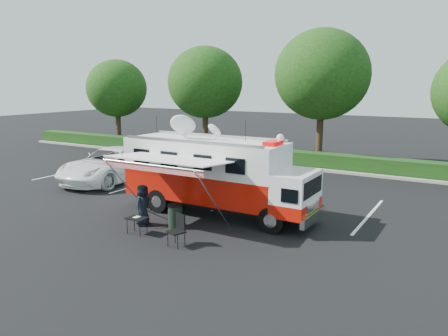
# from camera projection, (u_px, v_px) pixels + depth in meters

# --- Properties ---
(ground_plane) EXTENTS (120.00, 120.00, 0.00)m
(ground_plane) POSITION_uv_depth(u_px,v_px,m) (218.00, 214.00, 18.28)
(ground_plane) COLOR black
(ground_plane) RESTS_ON ground
(back_border) EXTENTS (60.00, 6.14, 8.87)m
(back_border) POSITION_uv_depth(u_px,v_px,m) (338.00, 89.00, 27.67)
(back_border) COLOR #9E998E
(back_border) RESTS_ON ground_plane
(stall_lines) EXTENTS (24.12, 5.50, 0.01)m
(stall_lines) POSITION_uv_depth(u_px,v_px,m) (241.00, 197.00, 21.07)
(stall_lines) COLOR silver
(stall_lines) RESTS_ON ground_plane
(command_truck) EXTENTS (8.28, 2.28, 3.98)m
(command_truck) POSITION_uv_depth(u_px,v_px,m) (216.00, 175.00, 17.99)
(command_truck) COLOR black
(command_truck) RESTS_ON ground_plane
(awning) EXTENTS (4.52, 2.36, 2.73)m
(awning) POSITION_uv_depth(u_px,v_px,m) (166.00, 161.00, 16.19)
(awning) COLOR white
(awning) RESTS_ON ground_plane
(white_suv) EXTENTS (3.37, 6.80, 1.85)m
(white_suv) POSITION_uv_depth(u_px,v_px,m) (113.00, 181.00, 24.58)
(white_suv) COLOR white
(white_suv) RESTS_ON ground_plane
(person) EXTENTS (0.56, 0.81, 1.61)m
(person) POSITION_uv_depth(u_px,v_px,m) (144.00, 225.00, 16.91)
(person) COLOR black
(person) RESTS_ON ground_plane
(folding_table) EXTENTS (0.75, 0.54, 0.62)m
(folding_table) POSITION_uv_depth(u_px,v_px,m) (137.00, 219.00, 15.82)
(folding_table) COLOR black
(folding_table) RESTS_ON ground_plane
(folding_chair) EXTENTS (0.65, 0.69, 1.07)m
(folding_chair) POSITION_uv_depth(u_px,v_px,m) (178.00, 227.00, 14.72)
(folding_chair) COLOR black
(folding_chair) RESTS_ON ground_plane
(trash_bin) EXTENTS (0.60, 0.60, 0.89)m
(trash_bin) POSITION_uv_depth(u_px,v_px,m) (175.00, 216.00, 16.58)
(trash_bin) COLOR black
(trash_bin) RESTS_ON ground_plane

